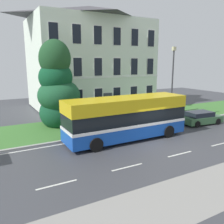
# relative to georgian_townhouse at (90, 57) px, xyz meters

# --- Properties ---
(ground_plane) EXTENTS (60.00, 56.00, 0.18)m
(ground_plane) POSITION_rel_georgian_townhouse_xyz_m (-1.81, -15.27, -6.41)
(ground_plane) COLOR #3D3E44
(georgian_townhouse) EXTENTS (14.56, 10.07, 12.49)m
(georgian_townhouse) POSITION_rel_georgian_townhouse_xyz_m (0.00, 0.00, 0.00)
(georgian_townhouse) COLOR silver
(georgian_townhouse) RESTS_ON ground_plane
(iron_verge_railing) EXTENTS (13.53, 0.04, 0.97)m
(iron_verge_railing) POSITION_rel_georgian_townhouse_xyz_m (0.00, -12.13, -5.77)
(iron_verge_railing) COLOR black
(iron_verge_railing) RESTS_ON ground_plane
(evergreen_tree) EXTENTS (3.74, 3.91, 7.99)m
(evergreen_tree) POSITION_rel_georgian_townhouse_xyz_m (-6.71, -8.19, -3.12)
(evergreen_tree) COLOR #423328
(evergreen_tree) RESTS_ON ground_plane
(single_decker_bus) EXTENTS (9.52, 2.77, 3.22)m
(single_decker_bus) POSITION_rel_georgian_townhouse_xyz_m (-3.22, -14.13, -4.70)
(single_decker_bus) COLOR #1649B3
(single_decker_bus) RESTS_ON ground_plane
(parked_hatchback_00) EXTENTS (4.07, 2.16, 1.22)m
(parked_hatchback_00) POSITION_rel_georgian_townhouse_xyz_m (5.39, -13.69, -5.79)
(parked_hatchback_00) COLOR #37613C
(parked_hatchback_00) RESTS_ON ground_plane
(street_lamp_post) EXTENTS (0.36, 0.24, 7.11)m
(street_lamp_post) POSITION_rel_georgian_townhouse_xyz_m (3.84, -11.27, -2.22)
(street_lamp_post) COLOR #333338
(street_lamp_post) RESTS_ON ground_plane
(litter_bin) EXTENTS (0.53, 0.53, 1.16)m
(litter_bin) POSITION_rel_georgian_townhouse_xyz_m (-0.74, -11.75, -5.69)
(litter_bin) COLOR #4C4742
(litter_bin) RESTS_ON ground_plane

